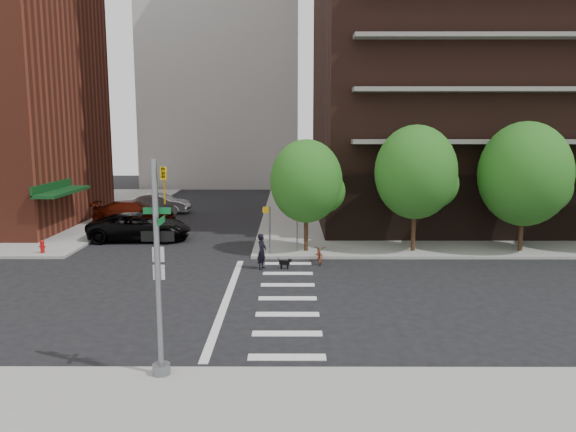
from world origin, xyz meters
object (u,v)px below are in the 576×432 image
at_px(parked_car_maroon, 135,212).
at_px(parked_car_silver, 160,203).
at_px(parked_car_black, 140,227).
at_px(dog_walker, 262,251).
at_px(fire_hydrant, 42,246).
at_px(traffic_signal, 160,286).
at_px(scooter, 320,254).

height_order(parked_car_maroon, parked_car_silver, parked_car_maroon).
bearing_deg(parked_car_silver, parked_car_black, -168.53).
bearing_deg(dog_walker, fire_hydrant, 95.98).
distance_m(traffic_signal, fire_hydrant, 18.42).
bearing_deg(fire_hydrant, dog_walker, -13.25).
bearing_deg(parked_car_silver, parked_car_maroon, 178.19).
distance_m(fire_hydrant, parked_car_silver, 15.91).
height_order(fire_hydrant, dog_walker, dog_walker).
xyz_separation_m(parked_car_black, scooter, (10.89, -5.76, -0.39)).
height_order(parked_car_black, parked_car_silver, parked_car_black).
distance_m(parked_car_silver, dog_walker, 20.71).
bearing_deg(parked_car_silver, traffic_signal, -162.26).
relative_size(fire_hydrant, parked_car_maroon, 0.12).
relative_size(parked_car_maroon, parked_car_silver, 1.20).
relative_size(traffic_signal, parked_car_silver, 1.23).
height_order(traffic_signal, parked_car_maroon, traffic_signal).
relative_size(parked_car_black, parked_car_maroon, 1.05).
relative_size(traffic_signal, fire_hydrant, 8.20).
relative_size(fire_hydrant, scooter, 0.41).
distance_m(traffic_signal, scooter, 14.85).
relative_size(parked_car_maroon, dog_walker, 3.33).
distance_m(fire_hydrant, dog_walker, 12.54).
bearing_deg(fire_hydrant, traffic_signal, -56.74).
bearing_deg(parked_car_maroon, scooter, -138.09).
bearing_deg(dog_walker, parked_car_maroon, 56.26).
bearing_deg(parked_car_black, dog_walker, -133.37).
xyz_separation_m(parked_car_silver, dog_walker, (9.28, -18.51, 0.08)).
bearing_deg(parked_car_maroon, traffic_signal, -168.70).
bearing_deg(parked_car_silver, fire_hydrant, 174.21).
xyz_separation_m(parked_car_maroon, parked_car_silver, (0.62, 5.38, -0.05)).
bearing_deg(traffic_signal, dog_walker, 80.09).
distance_m(parked_car_maroon, parked_car_silver, 5.42).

